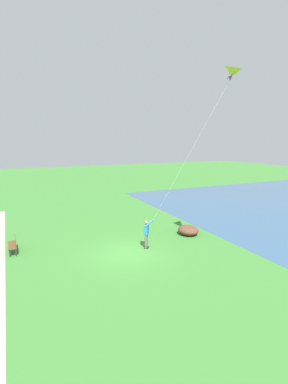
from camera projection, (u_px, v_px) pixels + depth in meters
ground_plane at (127, 254)px, 15.97m from camera, size 120.00×120.00×0.00m
person_kite_flyer at (147, 231)px, 16.68m from camera, size 0.61×0.58×1.83m
flying_kite at (225, 76)px, 13.97m from camera, size 3.34×3.20×8.30m
park_bench_near_walkway at (14, 244)px, 16.13m from camera, size 0.48×1.51×0.88m
lakeside_shrub at (188, 230)px, 19.27m from camera, size 1.38×1.57×0.63m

